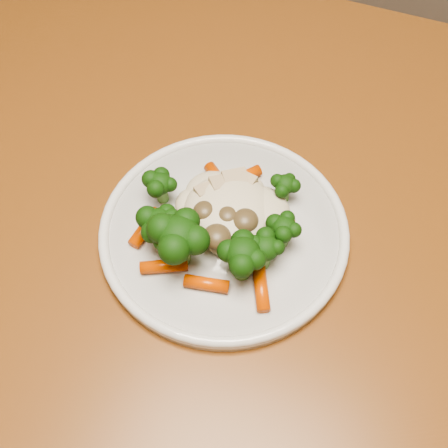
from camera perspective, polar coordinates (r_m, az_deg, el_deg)
name	(u,v)px	position (r m, az deg, el deg)	size (l,w,h in m)	color
dining_table	(273,319)	(0.60, 5.01, -9.62)	(1.34, 0.92, 0.75)	brown
plate	(224,232)	(0.54, 0.00, -0.82)	(0.24, 0.24, 0.01)	silver
meal	(213,226)	(0.51, -1.11, -0.17)	(0.16, 0.16, 0.05)	beige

